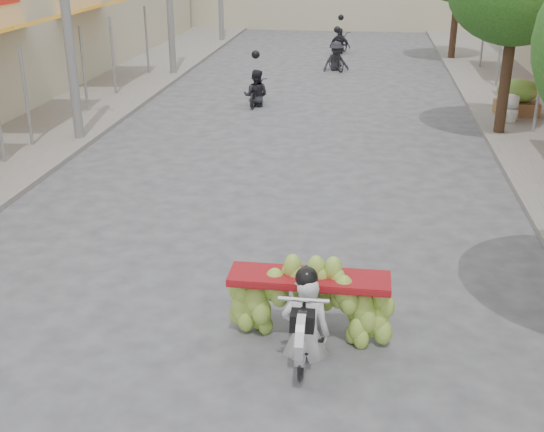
{
  "coord_description": "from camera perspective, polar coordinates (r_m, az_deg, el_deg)",
  "views": [
    {
      "loc": [
        1.84,
        -4.18,
        4.93
      ],
      "look_at": [
        0.57,
        5.02,
        1.1
      ],
      "focal_mm": 45.0,
      "sensor_mm": 36.0,
      "label": 1
    }
  ],
  "objects": [
    {
      "name": "sidewalk_left",
      "position": [
        21.67,
        -16.65,
        8.49
      ],
      "size": [
        4.0,
        60.0,
        0.12
      ],
      "primitive_type": "cube",
      "color": "gray",
      "rests_on": "ground"
    },
    {
      "name": "bg_motorbike_a",
      "position": [
        21.44,
        -1.36,
        11.26
      ],
      "size": [
        0.83,
        1.44,
        1.95
      ],
      "color": "black",
      "rests_on": "ground"
    },
    {
      "name": "banana_motorbike",
      "position": [
        8.61,
        2.98,
        -7.04
      ],
      "size": [
        2.2,
        1.89,
        2.1
      ],
      "color": "black",
      "rests_on": "ground"
    },
    {
      "name": "bg_motorbike_b",
      "position": [
        27.41,
        5.42,
        13.82
      ],
      "size": [
        1.19,
        1.52,
        1.95
      ],
      "color": "black",
      "rests_on": "ground"
    },
    {
      "name": "pedestrian",
      "position": [
        20.19,
        19.54,
        9.6
      ],
      "size": [
        0.87,
        0.84,
        1.54
      ],
      "rotation": [
        0.0,
        0.0,
        3.87
      ],
      "color": "white",
      "rests_on": "ground"
    },
    {
      "name": "bg_motorbike_c",
      "position": [
        31.62,
        5.73,
        14.78
      ],
      "size": [
        1.09,
        1.75,
        1.95
      ],
      "color": "black",
      "rests_on": "ground"
    },
    {
      "name": "produce_crate_far",
      "position": [
        21.07,
        19.9,
        9.55
      ],
      "size": [
        1.2,
        0.88,
        1.16
      ],
      "color": "brown",
      "rests_on": "ground"
    }
  ]
}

